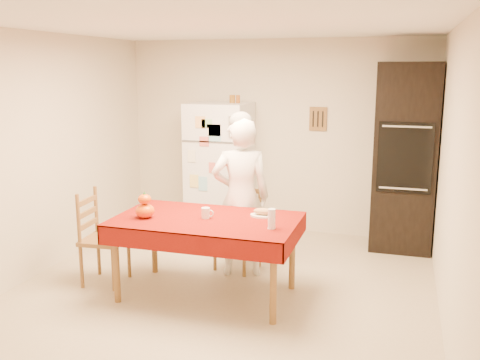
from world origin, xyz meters
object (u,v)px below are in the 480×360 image
at_px(oven_cabinet, 405,158).
at_px(dining_table, 206,225).
at_px(bread_plate, 263,216).
at_px(coffee_mug, 206,213).
at_px(wine_glass, 272,219).
at_px(seated_woman, 241,197).
at_px(pumpkin_lower, 145,211).
at_px(chair_far, 240,222).
at_px(chair_left, 98,234).
at_px(refrigerator, 220,169).

relative_size(oven_cabinet, dining_table, 1.29).
bearing_deg(bread_plate, coffee_mug, -156.74).
xyz_separation_m(oven_cabinet, wine_glass, (-1.08, -2.13, -0.25)).
relative_size(oven_cabinet, coffee_mug, 22.00).
bearing_deg(oven_cabinet, seated_woman, -139.57).
relative_size(oven_cabinet, pumpkin_lower, 12.43).
distance_m(coffee_mug, bread_plate, 0.54).
xyz_separation_m(dining_table, seated_woman, (0.14, 0.63, 0.13)).
relative_size(coffee_mug, wine_glass, 0.57).
xyz_separation_m(oven_cabinet, chair_far, (-1.66, -1.17, -0.59)).
bearing_deg(oven_cabinet, coffee_mug, -131.17).
height_order(chair_left, coffee_mug, chair_left).
bearing_deg(chair_left, coffee_mug, -93.93).
bearing_deg(dining_table, wine_glass, -12.03).
distance_m(refrigerator, oven_cabinet, 2.29).
distance_m(seated_woman, coffee_mug, 0.65).
bearing_deg(seated_woman, chair_far, -90.30).
xyz_separation_m(oven_cabinet, chair_left, (-2.89, -2.00, -0.59)).
height_order(seated_woman, pumpkin_lower, seated_woman).
height_order(refrigerator, chair_far, refrigerator).
height_order(dining_table, seated_woman, seated_woman).
relative_size(pumpkin_lower, bread_plate, 0.74).
relative_size(dining_table, wine_glass, 9.66).
bearing_deg(refrigerator, dining_table, -74.36).
bearing_deg(seated_woman, oven_cabinet, -158.57).
xyz_separation_m(chair_far, coffee_mug, (-0.09, -0.82, 0.30)).
xyz_separation_m(oven_cabinet, coffee_mug, (-1.74, -1.99, -0.29)).
relative_size(seated_woman, bread_plate, 6.86).
xyz_separation_m(refrigerator, coffee_mug, (0.54, -1.94, -0.04)).
distance_m(chair_left, wine_glass, 1.84).
distance_m(oven_cabinet, wine_glass, 2.40).
height_order(dining_table, coffee_mug, coffee_mug).
relative_size(refrigerator, pumpkin_lower, 9.60).
xyz_separation_m(chair_left, wine_glass, (1.81, -0.13, 0.34)).
bearing_deg(wine_glass, seated_woman, 123.73).
bearing_deg(seated_woman, coffee_mug, 57.87).
distance_m(pumpkin_lower, bread_plate, 1.10).
bearing_deg(chair_far, chair_left, -133.26).
height_order(refrigerator, chair_left, refrigerator).
relative_size(chair_far, pumpkin_lower, 5.37).
height_order(oven_cabinet, chair_left, oven_cabinet).
xyz_separation_m(refrigerator, chair_left, (-0.61, -1.96, -0.34)).
height_order(chair_left, wine_glass, chair_left).
distance_m(dining_table, pumpkin_lower, 0.59).
relative_size(seated_woman, pumpkin_lower, 9.31).
xyz_separation_m(refrigerator, pumpkin_lower, (-0.01, -2.10, -0.02)).
height_order(dining_table, bread_plate, bread_plate).
xyz_separation_m(dining_table, bread_plate, (0.49, 0.21, 0.08)).
xyz_separation_m(refrigerator, wine_glass, (1.20, -2.08, -0.00)).
relative_size(refrigerator, wine_glass, 9.66).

